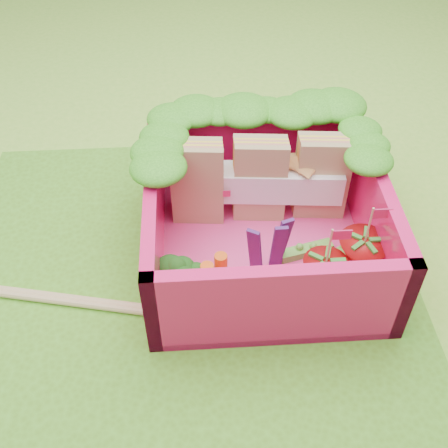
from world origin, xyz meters
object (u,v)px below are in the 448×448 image
sandwich_stack (260,180)px  strawberry_left (324,276)px  broccoli (183,274)px  bento_box (265,219)px  strawberry_right (361,258)px

sandwich_stack → strawberry_left: (0.27, -0.65, -0.14)m
sandwich_stack → broccoli: size_ratio=3.06×
bento_box → broccoli: bento_box is taller
sandwich_stack → strawberry_right: size_ratio=2.06×
strawberry_right → strawberry_left: bearing=-155.0°
broccoli → strawberry_left: strawberry_left is taller
bento_box → strawberry_left: size_ratio=2.70×
bento_box → strawberry_left: bearing=-52.1°
bento_box → strawberry_left: bento_box is taller
broccoli → strawberry_right: 0.97m
broccoli → strawberry_right: strawberry_right is taller
broccoli → strawberry_left: 0.74m
broccoli → bento_box: bearing=35.6°
strawberry_left → strawberry_right: (0.22, 0.10, 0.01)m
broccoli → strawberry_left: (0.74, -0.02, -0.05)m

